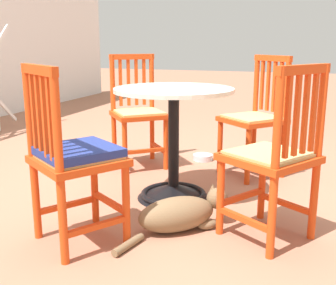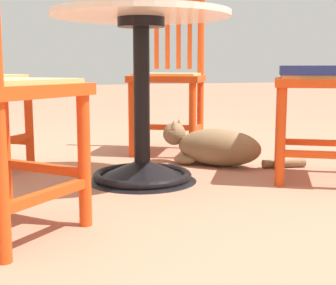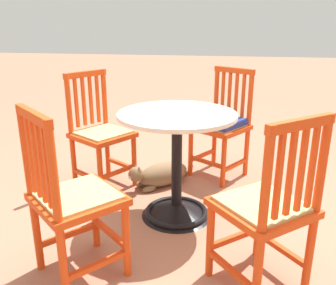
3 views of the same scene
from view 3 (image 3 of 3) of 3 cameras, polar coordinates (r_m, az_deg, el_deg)
name	(u,v)px [view 3 (image 3 of 3)]	position (r m, az deg, el deg)	size (l,w,h in m)	color
ground_plane	(189,221)	(2.51, 3.30, -12.19)	(24.00, 24.00, 0.00)	#A36B51
cafe_table	(177,177)	(2.44, 1.36, -5.50)	(0.76, 0.76, 0.73)	black
orange_chair_facing_out	(221,125)	(3.09, 8.36, 2.70)	(0.55, 0.55, 0.91)	#D64214
orange_chair_by_planter	(100,134)	(2.91, -10.58, 1.30)	(0.55, 0.55, 0.91)	#D64214
orange_chair_at_corner	(72,200)	(1.89, -14.78, -8.79)	(0.56, 0.56, 0.91)	#D64214
orange_chair_tucked_in	(266,210)	(1.81, 15.15, -10.14)	(0.56, 0.56, 0.91)	#D64214
tabby_cat	(159,175)	(2.95, -1.36, -5.10)	(0.62, 0.48, 0.23)	brown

